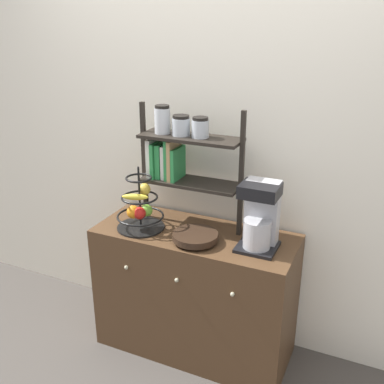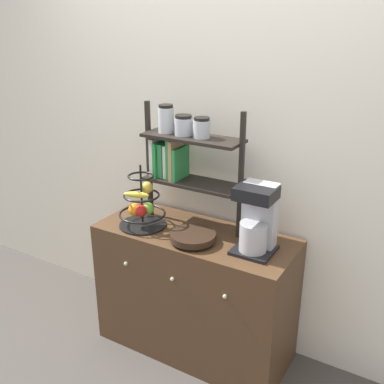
# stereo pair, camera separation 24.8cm
# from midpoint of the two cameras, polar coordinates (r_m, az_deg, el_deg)

# --- Properties ---
(ground_plane) EXTENTS (12.00, 12.00, 0.00)m
(ground_plane) POSITION_cam_midpoint_polar(r_m,az_deg,el_deg) (2.85, -4.41, -21.66)
(ground_plane) COLOR #47423D
(wall_back) EXTENTS (7.00, 0.05, 2.60)m
(wall_back) POSITION_cam_midpoint_polar(r_m,az_deg,el_deg) (2.63, 0.28, 7.24)
(wall_back) COLOR silver
(wall_back) RESTS_ON ground_plane
(sideboard) EXTENTS (1.16, 0.49, 0.79)m
(sideboard) POSITION_cam_midpoint_polar(r_m,az_deg,el_deg) (2.77, -2.23, -12.61)
(sideboard) COLOR #4C331E
(sideboard) RESTS_ON ground_plane
(coffee_maker) EXTENTS (0.21, 0.21, 0.37)m
(coffee_maker) POSITION_cam_midpoint_polar(r_m,az_deg,el_deg) (2.35, 5.66, -3.16)
(coffee_maker) COLOR black
(coffee_maker) RESTS_ON sideboard
(fruit_stand) EXTENTS (0.28, 0.28, 0.37)m
(fruit_stand) POSITION_cam_midpoint_polar(r_m,az_deg,el_deg) (2.60, -9.33, -2.20)
(fruit_stand) COLOR black
(fruit_stand) RESTS_ON sideboard
(wooden_bowl) EXTENTS (0.25, 0.25, 0.05)m
(wooden_bowl) POSITION_cam_midpoint_polar(r_m,az_deg,el_deg) (2.46, -2.48, -5.76)
(wooden_bowl) COLOR black
(wooden_bowl) RESTS_ON sideboard
(shelf_hutch) EXTENTS (0.63, 0.20, 0.70)m
(shelf_hutch) POSITION_cam_midpoint_polar(r_m,az_deg,el_deg) (2.54, -4.55, 5.10)
(shelf_hutch) COLOR black
(shelf_hutch) RESTS_ON sideboard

